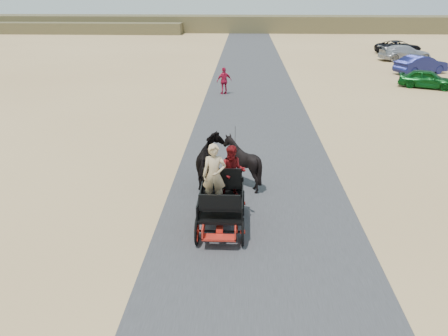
{
  "coord_description": "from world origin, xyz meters",
  "views": [
    {
      "loc": [
        -0.5,
        -9.72,
        6.45
      ],
      "look_at": [
        -1.1,
        2.93,
        1.2
      ],
      "focal_mm": 35.0,
      "sensor_mm": 36.0,
      "label": 1
    }
  ],
  "objects_px": {
    "horse_left": "(210,162)",
    "car_b": "(421,65)",
    "pedestrian": "(224,81)",
    "car_c": "(405,53)",
    "horse_right": "(242,162)",
    "car_a": "(427,79)",
    "carriage": "(221,216)",
    "car_d": "(398,47)"
  },
  "relations": [
    {
      "from": "car_a",
      "to": "car_c",
      "type": "xyz_separation_m",
      "value": [
        2.59,
        12.43,
        0.08
      ]
    },
    {
      "from": "car_b",
      "to": "car_c",
      "type": "relative_size",
      "value": 0.9
    },
    {
      "from": "horse_left",
      "to": "car_b",
      "type": "height_order",
      "value": "horse_left"
    },
    {
      "from": "carriage",
      "to": "car_c",
      "type": "height_order",
      "value": "car_c"
    },
    {
      "from": "carriage",
      "to": "car_a",
      "type": "height_order",
      "value": "car_a"
    },
    {
      "from": "carriage",
      "to": "pedestrian",
      "type": "distance_m",
      "value": 17.14
    },
    {
      "from": "car_b",
      "to": "car_d",
      "type": "xyz_separation_m",
      "value": [
        1.99,
        11.87,
        -0.06
      ]
    },
    {
      "from": "pedestrian",
      "to": "car_c",
      "type": "distance_m",
      "value": 22.27
    },
    {
      "from": "car_a",
      "to": "car_b",
      "type": "distance_m",
      "value": 5.69
    },
    {
      "from": "carriage",
      "to": "horse_left",
      "type": "relative_size",
      "value": 1.2
    },
    {
      "from": "car_b",
      "to": "car_a",
      "type": "bearing_deg",
      "value": 139.7
    },
    {
      "from": "horse_left",
      "to": "car_a",
      "type": "height_order",
      "value": "horse_left"
    },
    {
      "from": "pedestrian",
      "to": "car_c",
      "type": "relative_size",
      "value": 0.35
    },
    {
      "from": "carriage",
      "to": "horse_left",
      "type": "distance_m",
      "value": 3.09
    },
    {
      "from": "carriage",
      "to": "horse_right",
      "type": "xyz_separation_m",
      "value": [
        0.55,
        3.0,
        0.49
      ]
    },
    {
      "from": "horse_left",
      "to": "horse_right",
      "type": "distance_m",
      "value": 1.1
    },
    {
      "from": "pedestrian",
      "to": "car_b",
      "type": "distance_m",
      "value": 17.41
    },
    {
      "from": "pedestrian",
      "to": "car_a",
      "type": "bearing_deg",
      "value": 168.85
    },
    {
      "from": "car_b",
      "to": "pedestrian",
      "type": "bearing_deg",
      "value": 93.07
    },
    {
      "from": "carriage",
      "to": "horse_left",
      "type": "xyz_separation_m",
      "value": [
        -0.55,
        3.0,
        0.49
      ]
    },
    {
      "from": "pedestrian",
      "to": "horse_right",
      "type": "bearing_deg",
      "value": 73.56
    },
    {
      "from": "pedestrian",
      "to": "car_d",
      "type": "distance_m",
      "value": 26.46
    },
    {
      "from": "horse_right",
      "to": "car_a",
      "type": "height_order",
      "value": "horse_right"
    },
    {
      "from": "car_a",
      "to": "car_c",
      "type": "distance_m",
      "value": 12.7
    },
    {
      "from": "pedestrian",
      "to": "car_a",
      "type": "distance_m",
      "value": 14.12
    },
    {
      "from": "car_c",
      "to": "car_d",
      "type": "xyz_separation_m",
      "value": [
        0.96,
        4.91,
        -0.04
      ]
    },
    {
      "from": "car_a",
      "to": "car_b",
      "type": "bearing_deg",
      "value": 7.98
    },
    {
      "from": "horse_right",
      "to": "car_c",
      "type": "relative_size",
      "value": 0.35
    },
    {
      "from": "car_b",
      "to": "car_c",
      "type": "distance_m",
      "value": 7.04
    },
    {
      "from": "horse_left",
      "to": "car_b",
      "type": "distance_m",
      "value": 26.9
    },
    {
      "from": "horse_right",
      "to": "car_b",
      "type": "distance_m",
      "value": 26.29
    },
    {
      "from": "horse_left",
      "to": "car_c",
      "type": "bearing_deg",
      "value": -119.24
    },
    {
      "from": "horse_right",
      "to": "car_a",
      "type": "relative_size",
      "value": 0.46
    },
    {
      "from": "pedestrian",
      "to": "car_c",
      "type": "height_order",
      "value": "pedestrian"
    },
    {
      "from": "horse_left",
      "to": "car_c",
      "type": "xyz_separation_m",
      "value": [
        16.3,
        29.11,
        -0.14
      ]
    },
    {
      "from": "horse_right",
      "to": "car_d",
      "type": "relative_size",
      "value": 0.35
    },
    {
      "from": "pedestrian",
      "to": "car_b",
      "type": "relative_size",
      "value": 0.39
    },
    {
      "from": "carriage",
      "to": "car_d",
      "type": "relative_size",
      "value": 0.5
    },
    {
      "from": "car_b",
      "to": "car_c",
      "type": "height_order",
      "value": "car_b"
    },
    {
      "from": "horse_left",
      "to": "car_d",
      "type": "distance_m",
      "value": 38.14
    },
    {
      "from": "pedestrian",
      "to": "car_a",
      "type": "xyz_separation_m",
      "value": [
        13.89,
        2.56,
        -0.24
      ]
    },
    {
      "from": "car_a",
      "to": "car_d",
      "type": "relative_size",
      "value": 0.77
    }
  ]
}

